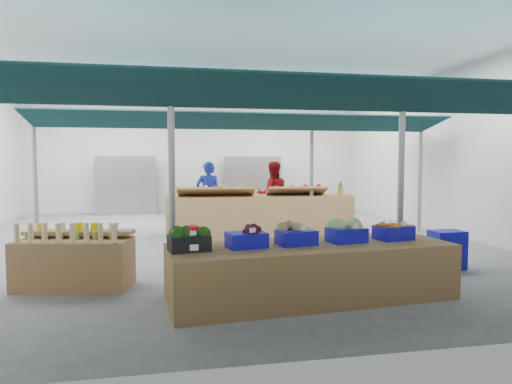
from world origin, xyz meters
TOP-DOWN VIEW (x-y plane):
  - floor at (0.00, 0.00)m, footprint 13.00×13.00m
  - hall at (0.00, 1.44)m, footprint 13.00×13.00m
  - pole_grid at (0.75, -1.75)m, footprint 10.00×4.60m
  - awnings at (0.75, -1.75)m, footprint 9.50×7.08m
  - back_shelving_left at (-2.50, 6.00)m, footprint 2.00×0.50m
  - back_shelving_right at (2.00, 6.00)m, footprint 2.00×0.50m
  - bottle_shelf at (-2.42, -3.45)m, footprint 1.75×1.29m
  - veg_counter at (0.85, -4.61)m, footprint 3.96×1.64m
  - fruit_counter at (1.21, 0.77)m, footprint 4.68×1.30m
  - far_counter at (1.74, 4.74)m, footprint 4.85×2.03m
  - crate_stack at (3.71, -3.43)m, footprint 0.57×0.41m
  - vendor_left at (0.01, 1.87)m, footprint 0.70×0.47m
  - vendor_right at (1.81, 1.87)m, footprint 0.93×0.74m
  - crate_broccoli at (-0.80, -4.77)m, footprint 0.56×0.45m
  - crate_beets at (-0.05, -4.70)m, footprint 0.56×0.45m
  - crate_celeriac at (0.64, -4.63)m, footprint 0.56×0.45m
  - crate_cabbage at (1.39, -4.56)m, footprint 0.56×0.45m
  - crate_carrots at (2.13, -4.49)m, footprint 0.56×0.45m
  - sparrow at (-0.96, -4.91)m, footprint 0.12×0.09m
  - pole_ribbon at (-0.76, -5.20)m, footprint 0.12×0.12m
  - apple_heap_yellow at (0.11, 0.71)m, footprint 1.95×0.86m
  - apple_heap_red at (2.15, 0.62)m, footprint 1.55×0.83m
  - pineapple at (3.31, 0.57)m, footprint 0.14×0.14m

SIDE VIEW (x-z plane):
  - floor at x=0.00m, z-range 0.00..0.00m
  - crate_stack at x=3.71m, z-range 0.00..0.67m
  - veg_counter at x=0.85m, z-range 0.00..0.75m
  - bottle_shelf at x=-2.42m, z-range -0.10..0.91m
  - far_counter at x=1.74m, z-range 0.00..0.86m
  - fruit_counter at x=1.21m, z-range 0.00..0.99m
  - crate_carrots at x=2.13m, z-range 0.72..1.01m
  - crate_beets at x=-0.05m, z-range 0.74..1.03m
  - crate_celeriac at x=0.64m, z-range 0.74..1.05m
  - crate_broccoli at x=-0.80m, z-range 0.73..1.08m
  - crate_cabbage at x=1.39m, z-range 0.73..1.08m
  - vendor_left at x=0.01m, z-range 0.00..1.86m
  - vendor_right at x=1.81m, z-range 0.00..1.86m
  - sparrow at x=-0.96m, z-range 0.94..1.05m
  - back_shelving_left at x=-2.50m, z-range 0.00..2.00m
  - back_shelving_right at x=2.00m, z-range 0.00..2.00m
  - pole_ribbon at x=-0.76m, z-range 0.94..1.22m
  - apple_heap_yellow at x=0.11m, z-range 1.02..1.30m
  - apple_heap_red at x=2.15m, z-range 1.02..1.30m
  - pineapple at x=3.31m, z-range 0.98..1.37m
  - pole_grid at x=0.75m, z-range 0.31..3.31m
  - hall at x=0.00m, z-range -3.85..9.15m
  - awnings at x=0.75m, z-range 2.63..2.93m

